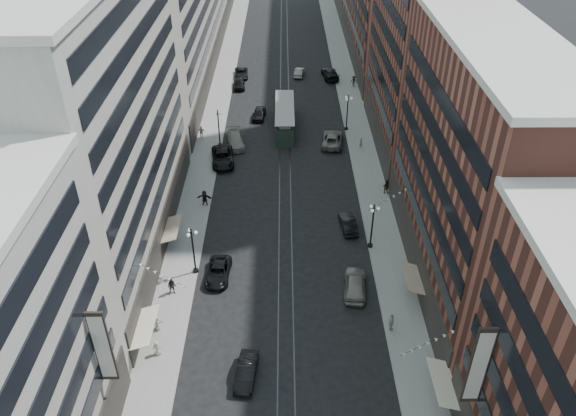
{
  "coord_description": "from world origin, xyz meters",
  "views": [
    {
      "loc": [
        -0.07,
        -15.62,
        38.26
      ],
      "look_at": [
        0.28,
        32.38,
        5.0
      ],
      "focal_mm": 35.0,
      "sensor_mm": 36.0,
      "label": 1
    }
  ],
  "objects_px": {
    "streetcar": "(285,118)",
    "car_7": "(223,157)",
    "pedestrian_6": "(201,132)",
    "car_4": "(355,284)",
    "lamppost_sw_far": "(193,249)",
    "car_8": "(236,140)",
    "pedestrian_8": "(361,142)",
    "pedestrian_extra_0": "(157,323)",
    "pedestrian_9": "(354,81)",
    "car_extra_0": "(241,73)",
    "car_2": "(218,272)",
    "car_9": "(239,83)",
    "lamppost_se_far": "(372,224)",
    "car_14": "(299,72)",
    "car_5": "(246,372)",
    "pedestrian_5": "(204,198)",
    "pedestrian_2": "(172,286)",
    "lamppost_se_mid": "(347,111)",
    "pedestrian_7": "(386,187)",
    "car_11": "(332,139)",
    "pedestrian_4": "(391,322)",
    "lamppost_sw_mid": "(219,127)",
    "car_10": "(348,224)",
    "pedestrian_1": "(157,348)",
    "car_13": "(259,114)",
    "car_12": "(330,73)"
  },
  "relations": [
    {
      "from": "car_10",
      "to": "car_9",
      "type": "bearing_deg",
      "value": -75.87
    },
    {
      "from": "car_5",
      "to": "car_10",
      "type": "xyz_separation_m",
      "value": [
        10.39,
        20.63,
        0.01
      ]
    },
    {
      "from": "pedestrian_5",
      "to": "pedestrian_6",
      "type": "bearing_deg",
      "value": 103.31
    },
    {
      "from": "pedestrian_7",
      "to": "pedestrian_4",
      "type": "bearing_deg",
      "value": 103.03
    },
    {
      "from": "car_4",
      "to": "pedestrian_extra_0",
      "type": "distance_m",
      "value": 19.13
    },
    {
      "from": "streetcar",
      "to": "car_2",
      "type": "distance_m",
      "value": 34.17
    },
    {
      "from": "pedestrian_1",
      "to": "car_12",
      "type": "bearing_deg",
      "value": -125.82
    },
    {
      "from": "car_8",
      "to": "pedestrian_9",
      "type": "bearing_deg",
      "value": 40.29
    },
    {
      "from": "pedestrian_1",
      "to": "car_11",
      "type": "bearing_deg",
      "value": -133.88
    },
    {
      "from": "pedestrian_2",
      "to": "pedestrian_7",
      "type": "distance_m",
      "value": 29.51
    },
    {
      "from": "car_14",
      "to": "pedestrian_5",
      "type": "height_order",
      "value": "pedestrian_5"
    },
    {
      "from": "car_8",
      "to": "car_10",
      "type": "distance_m",
      "value": 24.51
    },
    {
      "from": "pedestrian_6",
      "to": "car_4",
      "type": "bearing_deg",
      "value": 122.44
    },
    {
      "from": "pedestrian_7",
      "to": "pedestrian_extra_0",
      "type": "height_order",
      "value": "pedestrian_7"
    },
    {
      "from": "pedestrian_8",
      "to": "pedestrian_9",
      "type": "xyz_separation_m",
      "value": [
        1.31,
        22.22,
        0.09
      ]
    },
    {
      "from": "lamppost_se_far",
      "to": "car_14",
      "type": "xyz_separation_m",
      "value": [
        -6.54,
        49.77,
        -2.39
      ]
    },
    {
      "from": "lamppost_sw_far",
      "to": "streetcar",
      "type": "height_order",
      "value": "lamppost_sw_far"
    },
    {
      "from": "car_4",
      "to": "car_14",
      "type": "height_order",
      "value": "car_4"
    },
    {
      "from": "streetcar",
      "to": "pedestrian_8",
      "type": "relative_size",
      "value": 7.26
    },
    {
      "from": "car_7",
      "to": "pedestrian_6",
      "type": "xyz_separation_m",
      "value": [
        -3.68,
        7.07,
        0.2
      ]
    },
    {
      "from": "pedestrian_9",
      "to": "car_extra_0",
      "type": "distance_m",
      "value": 20.38
    },
    {
      "from": "pedestrian_extra_0",
      "to": "pedestrian_9",
      "type": "bearing_deg",
      "value": -53.8
    },
    {
      "from": "pedestrian_2",
      "to": "lamppost_sw_far",
      "type": "bearing_deg",
      "value": 63.49
    },
    {
      "from": "streetcar",
      "to": "car_12",
      "type": "xyz_separation_m",
      "value": [
        8.18,
        19.9,
        -0.72
      ]
    },
    {
      "from": "car_8",
      "to": "pedestrian_8",
      "type": "relative_size",
      "value": 3.27
    },
    {
      "from": "pedestrian_8",
      "to": "pedestrian_1",
      "type": "bearing_deg",
      "value": 32.43
    },
    {
      "from": "pedestrian_9",
      "to": "car_9",
      "type": "bearing_deg",
      "value": -177.12
    },
    {
      "from": "lamppost_se_far",
      "to": "car_11",
      "type": "height_order",
      "value": "lamppost_se_far"
    },
    {
      "from": "car_13",
      "to": "pedestrian_extra_0",
      "type": "height_order",
      "value": "pedestrian_extra_0"
    },
    {
      "from": "car_4",
      "to": "car_9",
      "type": "height_order",
      "value": "car_4"
    },
    {
      "from": "car_14",
      "to": "pedestrian_7",
      "type": "bearing_deg",
      "value": 112.06
    },
    {
      "from": "pedestrian_7",
      "to": "car_9",
      "type": "bearing_deg",
      "value": -38.53
    },
    {
      "from": "car_2",
      "to": "car_5",
      "type": "relative_size",
      "value": 1.13
    },
    {
      "from": "car_5",
      "to": "lamppost_se_mid",
      "type": "bearing_deg",
      "value": 80.7
    },
    {
      "from": "pedestrian_2",
      "to": "car_8",
      "type": "distance_m",
      "value": 30.93
    },
    {
      "from": "pedestrian_2",
      "to": "car_9",
      "type": "relative_size",
      "value": 0.39
    },
    {
      "from": "pedestrian_2",
      "to": "car_12",
      "type": "relative_size",
      "value": 0.3
    },
    {
      "from": "car_5",
      "to": "streetcar",
      "type": "bearing_deg",
      "value": 92.04
    },
    {
      "from": "pedestrian_extra_0",
      "to": "car_2",
      "type": "bearing_deg",
      "value": -64.92
    },
    {
      "from": "lamppost_sw_far",
      "to": "car_13",
      "type": "distance_m",
      "value": 36.69
    },
    {
      "from": "lamppost_se_mid",
      "to": "streetcar",
      "type": "bearing_deg",
      "value": 175.24
    },
    {
      "from": "lamppost_sw_mid",
      "to": "pedestrian_9",
      "type": "height_order",
      "value": "lamppost_sw_mid"
    },
    {
      "from": "car_10",
      "to": "car_8",
      "type": "bearing_deg",
      "value": -60.78
    },
    {
      "from": "car_11",
      "to": "pedestrian_2",
      "type": "bearing_deg",
      "value": 67.66
    },
    {
      "from": "car_10",
      "to": "car_2",
      "type": "bearing_deg",
      "value": 24.37
    },
    {
      "from": "car_9",
      "to": "pedestrian_7",
      "type": "xyz_separation_m",
      "value": [
        20.29,
        -33.75,
        0.26
      ]
    },
    {
      "from": "pedestrian_5",
      "to": "car_8",
      "type": "bearing_deg",
      "value": 85.4
    },
    {
      "from": "car_13",
      "to": "car_11",
      "type": "bearing_deg",
      "value": -32.39
    },
    {
      "from": "streetcar",
      "to": "car_7",
      "type": "height_order",
      "value": "streetcar"
    },
    {
      "from": "car_2",
      "to": "pedestrian_extra_0",
      "type": "height_order",
      "value": "pedestrian_extra_0"
    }
  ]
}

